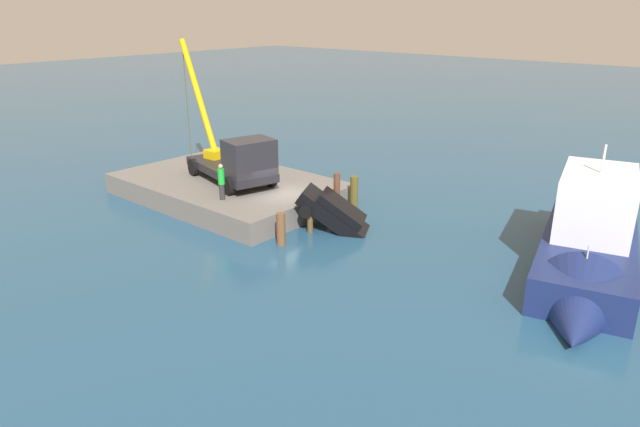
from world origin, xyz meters
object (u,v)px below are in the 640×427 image
(dock_worker, at_px, (221,181))
(salvaged_car, at_px, (340,217))
(crane_truck, at_px, (236,159))
(moored_yacht, at_px, (586,262))

(dock_worker, height_order, salvaged_car, dock_worker)
(crane_truck, bearing_deg, salvaged_car, 5.30)
(crane_truck, height_order, moored_yacht, crane_truck)
(dock_worker, xyz_separation_m, salvaged_car, (5.44, 2.98, -1.48))
(dock_worker, relative_size, salvaged_car, 0.42)
(crane_truck, xyz_separation_m, dock_worker, (1.47, -2.34, -0.47))
(salvaged_car, bearing_deg, crane_truck, -174.70)
(crane_truck, relative_size, moored_yacht, 0.74)
(crane_truck, xyz_separation_m, moored_yacht, (18.07, 2.80, -1.81))
(dock_worker, distance_m, salvaged_car, 6.38)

